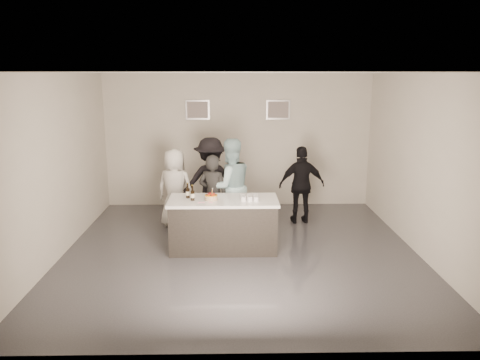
{
  "coord_description": "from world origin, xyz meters",
  "views": [
    {
      "loc": [
        -0.15,
        -7.55,
        2.98
      ],
      "look_at": [
        0.0,
        0.5,
        1.15
      ],
      "focal_mm": 35.0,
      "sensor_mm": 36.0,
      "label": 1
    }
  ],
  "objects_px": {
    "cake": "(211,198)",
    "beer_bottle_a": "(188,191)",
    "person_main_black": "(213,196)",
    "beer_bottle_b": "(193,193)",
    "person_guest_right": "(302,185)",
    "person_guest_back": "(211,181)",
    "person_guest_left": "(175,188)",
    "person_main_blue": "(230,187)",
    "bar_counter": "(223,224)"
  },
  "relations": [
    {
      "from": "person_main_blue",
      "to": "beer_bottle_a",
      "type": "bearing_deg",
      "value": 26.1
    },
    {
      "from": "beer_bottle_a",
      "to": "person_guest_back",
      "type": "bearing_deg",
      "value": 75.92
    },
    {
      "from": "cake",
      "to": "person_main_black",
      "type": "bearing_deg",
      "value": 89.94
    },
    {
      "from": "cake",
      "to": "person_guest_right",
      "type": "xyz_separation_m",
      "value": [
        1.77,
        1.54,
        -0.15
      ]
    },
    {
      "from": "bar_counter",
      "to": "cake",
      "type": "height_order",
      "value": "cake"
    },
    {
      "from": "beer_bottle_a",
      "to": "person_guest_back",
      "type": "distance_m",
      "value": 1.39
    },
    {
      "from": "bar_counter",
      "to": "person_main_black",
      "type": "relative_size",
      "value": 1.2
    },
    {
      "from": "beer_bottle_a",
      "to": "beer_bottle_b",
      "type": "xyz_separation_m",
      "value": [
        0.09,
        -0.16,
        0.0
      ]
    },
    {
      "from": "person_main_blue",
      "to": "person_guest_back",
      "type": "bearing_deg",
      "value": -76.58
    },
    {
      "from": "beer_bottle_b",
      "to": "person_guest_right",
      "type": "bearing_deg",
      "value": 36.99
    },
    {
      "from": "cake",
      "to": "person_main_black",
      "type": "height_order",
      "value": "person_main_black"
    },
    {
      "from": "cake",
      "to": "person_main_blue",
      "type": "distance_m",
      "value": 0.96
    },
    {
      "from": "bar_counter",
      "to": "beer_bottle_b",
      "type": "height_order",
      "value": "beer_bottle_b"
    },
    {
      "from": "person_guest_left",
      "to": "person_guest_right",
      "type": "xyz_separation_m",
      "value": [
        2.54,
        0.19,
        0.01
      ]
    },
    {
      "from": "beer_bottle_a",
      "to": "bar_counter",
      "type": "bearing_deg",
      "value": -7.78
    },
    {
      "from": "bar_counter",
      "to": "person_main_black",
      "type": "height_order",
      "value": "person_main_black"
    },
    {
      "from": "beer_bottle_b",
      "to": "person_main_blue",
      "type": "distance_m",
      "value": 1.13
    },
    {
      "from": "cake",
      "to": "person_main_blue",
      "type": "relative_size",
      "value": 0.12
    },
    {
      "from": "bar_counter",
      "to": "beer_bottle_b",
      "type": "bearing_deg",
      "value": -171.26
    },
    {
      "from": "beer_bottle_b",
      "to": "person_guest_left",
      "type": "xyz_separation_m",
      "value": [
        -0.46,
        1.37,
        -0.25
      ]
    },
    {
      "from": "beer_bottle_b",
      "to": "person_main_black",
      "type": "height_order",
      "value": "person_main_black"
    },
    {
      "from": "person_main_black",
      "to": "person_guest_right",
      "type": "xyz_separation_m",
      "value": [
        1.77,
        0.77,
        0.02
      ]
    },
    {
      "from": "cake",
      "to": "beer_bottle_a",
      "type": "height_order",
      "value": "beer_bottle_a"
    },
    {
      "from": "person_guest_right",
      "to": "person_guest_left",
      "type": "bearing_deg",
      "value": 0.29
    },
    {
      "from": "beer_bottle_b",
      "to": "person_guest_back",
      "type": "xyz_separation_m",
      "value": [
        0.24,
        1.5,
        -0.15
      ]
    },
    {
      "from": "person_main_blue",
      "to": "person_guest_back",
      "type": "height_order",
      "value": "person_main_blue"
    },
    {
      "from": "person_main_blue",
      "to": "beer_bottle_b",
      "type": "bearing_deg",
      "value": 35.29
    },
    {
      "from": "bar_counter",
      "to": "person_guest_right",
      "type": "height_order",
      "value": "person_guest_right"
    },
    {
      "from": "beer_bottle_b",
      "to": "person_guest_right",
      "type": "xyz_separation_m",
      "value": [
        2.08,
        1.57,
        -0.24
      ]
    },
    {
      "from": "person_main_black",
      "to": "person_main_blue",
      "type": "xyz_separation_m",
      "value": [
        0.32,
        0.14,
        0.14
      ]
    },
    {
      "from": "beer_bottle_a",
      "to": "beer_bottle_b",
      "type": "bearing_deg",
      "value": -59.87
    },
    {
      "from": "beer_bottle_a",
      "to": "person_main_blue",
      "type": "height_order",
      "value": "person_main_blue"
    },
    {
      "from": "bar_counter",
      "to": "person_guest_right",
      "type": "relative_size",
      "value": 1.18
    },
    {
      "from": "beer_bottle_b",
      "to": "person_main_blue",
      "type": "xyz_separation_m",
      "value": [
        0.63,
        0.93,
        -0.12
      ]
    },
    {
      "from": "beer_bottle_a",
      "to": "person_guest_left",
      "type": "distance_m",
      "value": 1.29
    },
    {
      "from": "beer_bottle_a",
      "to": "person_guest_left",
      "type": "relative_size",
      "value": 0.17
    },
    {
      "from": "beer_bottle_a",
      "to": "person_guest_back",
      "type": "xyz_separation_m",
      "value": [
        0.34,
        1.34,
        -0.15
      ]
    },
    {
      "from": "person_guest_right",
      "to": "person_main_blue",
      "type": "bearing_deg",
      "value": 19.62
    },
    {
      "from": "cake",
      "to": "person_main_blue",
      "type": "bearing_deg",
      "value": 70.69
    },
    {
      "from": "cake",
      "to": "person_guest_right",
      "type": "distance_m",
      "value": 2.35
    },
    {
      "from": "person_guest_back",
      "to": "person_main_black",
      "type": "bearing_deg",
      "value": 88.82
    },
    {
      "from": "person_main_black",
      "to": "person_guest_left",
      "type": "bearing_deg",
      "value": -15.26
    },
    {
      "from": "bar_counter",
      "to": "person_guest_back",
      "type": "xyz_separation_m",
      "value": [
        -0.27,
        1.42,
        0.43
      ]
    },
    {
      "from": "beer_bottle_a",
      "to": "person_main_blue",
      "type": "distance_m",
      "value": 1.06
    },
    {
      "from": "person_main_black",
      "to": "person_guest_left",
      "type": "xyz_separation_m",
      "value": [
        -0.77,
        0.58,
        0.01
      ]
    },
    {
      "from": "bar_counter",
      "to": "person_guest_back",
      "type": "distance_m",
      "value": 1.51
    },
    {
      "from": "bar_counter",
      "to": "person_main_blue",
      "type": "relative_size",
      "value": 1.02
    },
    {
      "from": "cake",
      "to": "person_main_black",
      "type": "xyz_separation_m",
      "value": [
        0.0,
        0.77,
        -0.16
      ]
    },
    {
      "from": "beer_bottle_b",
      "to": "person_guest_back",
      "type": "height_order",
      "value": "person_guest_back"
    },
    {
      "from": "person_main_black",
      "to": "person_guest_back",
      "type": "bearing_deg",
      "value": -62.65
    }
  ]
}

